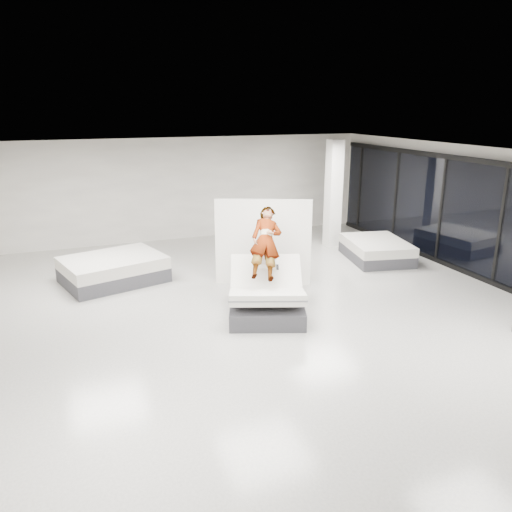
{
  "coord_description": "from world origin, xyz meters",
  "views": [
    {
      "loc": [
        -3.43,
        -8.49,
        4.14
      ],
      "look_at": [
        0.26,
        1.19,
        1.0
      ],
      "focal_mm": 35.0,
      "sensor_mm": 36.0,
      "label": 1
    }
  ],
  "objects_px": {
    "person": "(266,252)",
    "flat_bed_right_far": "(376,250)",
    "hero_bed": "(266,296)",
    "divider_panel": "(263,242)",
    "flat_bed_left_far": "(113,269)",
    "remote": "(277,267)",
    "column": "(333,194)"
  },
  "relations": [
    {
      "from": "flat_bed_left_far",
      "to": "remote",
      "type": "bearing_deg",
      "value": -47.62
    },
    {
      "from": "remote",
      "to": "divider_panel",
      "type": "bearing_deg",
      "value": 97.43
    },
    {
      "from": "flat_bed_left_far",
      "to": "divider_panel",
      "type": "bearing_deg",
      "value": -23.0
    },
    {
      "from": "flat_bed_right_far",
      "to": "divider_panel",
      "type": "bearing_deg",
      "value": -169.22
    },
    {
      "from": "remote",
      "to": "column",
      "type": "distance_m",
      "value": 5.61
    },
    {
      "from": "flat_bed_left_far",
      "to": "hero_bed",
      "type": "bearing_deg",
      "value": -48.6
    },
    {
      "from": "hero_bed",
      "to": "flat_bed_left_far",
      "type": "bearing_deg",
      "value": 131.4
    },
    {
      "from": "divider_panel",
      "to": "flat_bed_left_far",
      "type": "height_order",
      "value": "divider_panel"
    },
    {
      "from": "person",
      "to": "flat_bed_right_far",
      "type": "xyz_separation_m",
      "value": [
        4.17,
        2.1,
        -0.96
      ]
    },
    {
      "from": "remote",
      "to": "flat_bed_right_far",
      "type": "bearing_deg",
      "value": 51.57
    },
    {
      "from": "remote",
      "to": "column",
      "type": "bearing_deg",
      "value": 69.45
    },
    {
      "from": "hero_bed",
      "to": "column",
      "type": "relative_size",
      "value": 0.73
    },
    {
      "from": "person",
      "to": "divider_panel",
      "type": "xyz_separation_m",
      "value": [
        0.49,
        1.4,
        -0.21
      ]
    },
    {
      "from": "person",
      "to": "remote",
      "type": "bearing_deg",
      "value": -57.85
    },
    {
      "from": "hero_bed",
      "to": "person",
      "type": "xyz_separation_m",
      "value": [
        0.11,
        0.3,
        0.87
      ]
    },
    {
      "from": "person",
      "to": "remote",
      "type": "height_order",
      "value": "person"
    },
    {
      "from": "hero_bed",
      "to": "remote",
      "type": "height_order",
      "value": "hero_bed"
    },
    {
      "from": "remote",
      "to": "column",
      "type": "height_order",
      "value": "column"
    },
    {
      "from": "hero_bed",
      "to": "flat_bed_right_far",
      "type": "height_order",
      "value": "hero_bed"
    },
    {
      "from": "person",
      "to": "remote",
      "type": "relative_size",
      "value": 12.63
    },
    {
      "from": "divider_panel",
      "to": "column",
      "type": "distance_m",
      "value": 4.08
    },
    {
      "from": "divider_panel",
      "to": "flat_bed_left_far",
      "type": "distance_m",
      "value": 3.71
    },
    {
      "from": "person",
      "to": "remote",
      "type": "xyz_separation_m",
      "value": [
        0.09,
        -0.4,
        -0.22
      ]
    },
    {
      "from": "remote",
      "to": "flat_bed_left_far",
      "type": "distance_m",
      "value": 4.43
    },
    {
      "from": "hero_bed",
      "to": "divider_panel",
      "type": "relative_size",
      "value": 1.03
    },
    {
      "from": "hero_bed",
      "to": "person",
      "type": "relative_size",
      "value": 1.33
    },
    {
      "from": "remote",
      "to": "flat_bed_right_far",
      "type": "relative_size",
      "value": 0.06
    },
    {
      "from": "hero_bed",
      "to": "person",
      "type": "bearing_deg",
      "value": 69.97
    },
    {
      "from": "person",
      "to": "divider_panel",
      "type": "relative_size",
      "value": 0.78
    },
    {
      "from": "flat_bed_right_far",
      "to": "person",
      "type": "bearing_deg",
      "value": -153.24
    },
    {
      "from": "column",
      "to": "flat_bed_right_far",
      "type": "bearing_deg",
      "value": -75.2
    },
    {
      "from": "flat_bed_left_far",
      "to": "column",
      "type": "height_order",
      "value": "column"
    }
  ]
}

